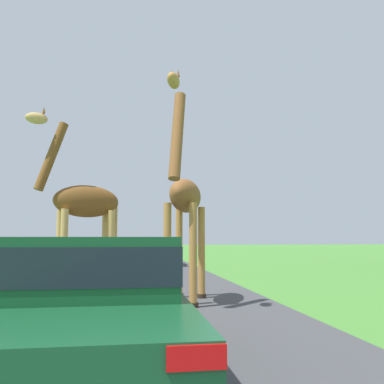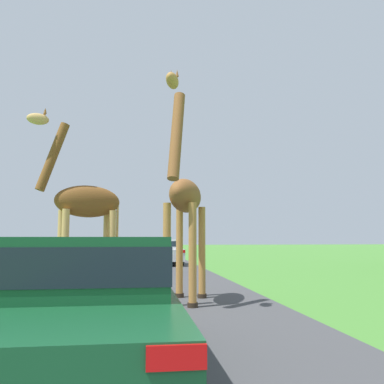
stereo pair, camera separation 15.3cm
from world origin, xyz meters
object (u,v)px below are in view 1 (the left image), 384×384
at_px(car_far_ahead, 160,251).
at_px(car_lead_maroon, 92,299).
at_px(giraffe_companion, 82,208).
at_px(car_queue_right, 115,254).
at_px(giraffe_near_road, 185,200).
at_px(car_queue_left, 98,249).

bearing_deg(car_far_ahead, car_lead_maroon, -96.52).
bearing_deg(giraffe_companion, car_lead_maroon, 166.19).
bearing_deg(giraffe_companion, car_far_ahead, -36.05).
relative_size(car_lead_maroon, car_far_ahead, 1.21).
bearing_deg(car_far_ahead, car_queue_right, -114.27).
height_order(giraffe_near_road, car_queue_right, giraffe_near_road).
bearing_deg(car_queue_right, car_queue_left, 98.34).
bearing_deg(car_queue_left, car_lead_maroon, -85.85).
bearing_deg(car_lead_maroon, car_far_ahead, 83.48).
relative_size(giraffe_companion, car_far_ahead, 1.23).
xyz_separation_m(giraffe_near_road, car_queue_right, (-1.87, 8.14, -1.57)).
xyz_separation_m(car_lead_maroon, car_queue_left, (-1.62, 22.31, -0.10)).
distance_m(giraffe_near_road, giraffe_companion, 3.12).
bearing_deg(car_queue_right, giraffe_near_road, -77.09).
distance_m(car_lead_maroon, car_queue_right, 12.73).
height_order(car_queue_right, car_far_ahead, car_queue_right).
xyz_separation_m(giraffe_companion, car_far_ahead, (2.90, 11.27, -1.55)).
height_order(giraffe_near_road, car_far_ahead, giraffe_near_road).
distance_m(car_queue_left, car_far_ahead, 5.88).
xyz_separation_m(giraffe_companion, car_queue_left, (-0.74, 15.89, -1.56)).
bearing_deg(car_lead_maroon, giraffe_companion, 97.81).
bearing_deg(car_queue_left, giraffe_companion, -87.34).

